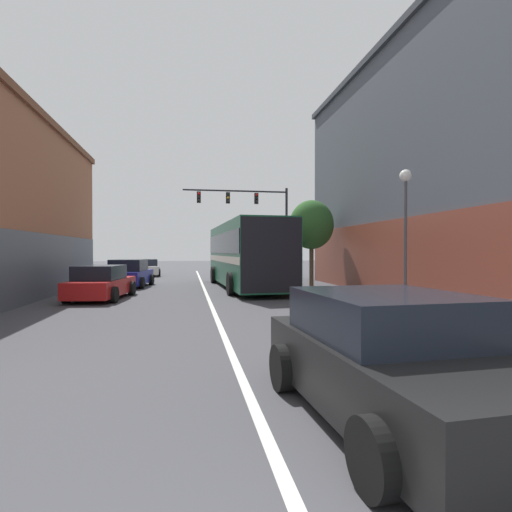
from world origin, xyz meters
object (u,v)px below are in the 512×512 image
bus (245,252)px  parked_car_left_mid (147,268)px  parked_car_left_near (129,274)px  parked_car_left_far (101,283)px  hatchback_foreground (395,359)px  traffic_signal_gantry (253,210)px  street_tree_near (312,225)px  street_lamp (405,216)px

bus → parked_car_left_mid: bearing=25.2°
parked_car_left_near → parked_car_left_far: size_ratio=0.94×
hatchback_foreground → parked_car_left_mid: size_ratio=0.84×
parked_car_left_mid → parked_car_left_far: size_ratio=1.12×
parked_car_left_far → traffic_signal_gantry: bearing=-26.8°
parked_car_left_far → traffic_signal_gantry: 15.36m
hatchback_foreground → parked_car_left_far: (-5.72, 12.45, -0.04)m
bus → parked_car_left_near: (-6.04, 1.58, -1.17)m
traffic_signal_gantry → street_tree_near: traffic_signal_gantry is taller
bus → street_lamp: 9.53m
bus → street_tree_near: 4.08m
hatchback_foreground → parked_car_left_mid: 28.62m
hatchback_foreground → street_tree_near: street_tree_near is taller
hatchback_foreground → traffic_signal_gantry: (2.40, 24.77, 4.23)m
parked_car_left_far → street_tree_near: bearing=-59.4°
bus → parked_car_left_far: bearing=119.3°
bus → parked_car_left_far: (-6.34, -3.96, -1.22)m
street_tree_near → street_lamp: bearing=-87.9°
parked_car_left_far → street_lamp: (10.42, -4.57, 2.42)m
street_lamp → street_tree_near: 9.07m
hatchback_foreground → street_lamp: (4.71, 7.88, 2.38)m
parked_car_left_far → street_tree_near: 11.38m
hatchback_foreground → parked_car_left_mid: (-5.54, 28.08, -0.06)m
parked_car_left_mid → street_tree_near: (9.92, -11.14, 2.73)m
hatchback_foreground → parked_car_left_far: hatchback_foreground is taller
hatchback_foreground → street_lamp: 9.48m
hatchback_foreground → street_tree_near: size_ratio=0.85×
bus → street_tree_near: bearing=-84.6°
bus → parked_car_left_near: bus is taller
street_lamp → bus: bearing=115.6°
parked_car_left_near → parked_car_left_mid: bearing=7.2°
parked_car_left_far → bus: bearing=-51.4°
parked_car_left_near → parked_car_left_mid: parked_car_left_near is taller
parked_car_left_mid → traffic_signal_gantry: size_ratio=0.62×
parked_car_left_mid → parked_car_left_near: bearing=175.0°
bus → parked_car_left_mid: bus is taller
street_tree_near → traffic_signal_gantry: bearing=104.2°
bus → hatchback_foreground: size_ratio=2.79×
traffic_signal_gantry → street_tree_near: 8.22m
traffic_signal_gantry → street_lamp: (2.31, -16.89, -1.85)m
street_lamp → traffic_signal_gantry: bearing=97.8°
hatchback_foreground → street_lamp: size_ratio=0.88×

